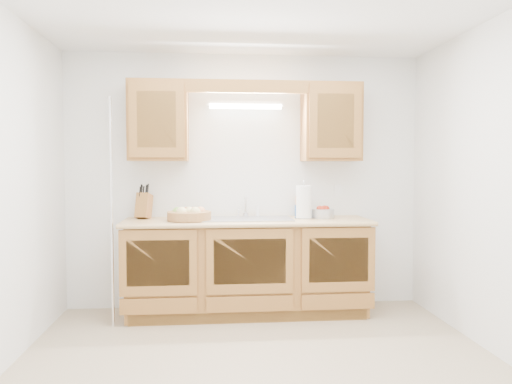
{
  "coord_description": "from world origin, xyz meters",
  "views": [
    {
      "loc": [
        -0.34,
        -3.47,
        1.4
      ],
      "look_at": [
        0.05,
        0.85,
        1.18
      ],
      "focal_mm": 35.0,
      "sensor_mm": 36.0,
      "label": 1
    }
  ],
  "objects": [
    {
      "name": "upper_cabinet_right",
      "position": [
        0.83,
        1.33,
        1.83
      ],
      "size": [
        0.55,
        0.33,
        0.75
      ],
      "primitive_type": "cube",
      "color": "#9D612E",
      "rests_on": "room"
    },
    {
      "name": "knife_block",
      "position": [
        -0.98,
        1.37,
        1.02
      ],
      "size": [
        0.17,
        0.22,
        0.35
      ],
      "rotation": [
        0.0,
        0.0,
        -0.27
      ],
      "color": "#9D612E",
      "rests_on": "countertop"
    },
    {
      "name": "outlet_plate",
      "position": [
        0.95,
        1.49,
        1.15
      ],
      "size": [
        0.08,
        0.01,
        0.12
      ],
      "primitive_type": "cube",
      "color": "white",
      "rests_on": "room"
    },
    {
      "name": "upper_cabinet_left",
      "position": [
        -0.83,
        1.33,
        1.83
      ],
      "size": [
        0.55,
        0.33,
        0.75
      ],
      "primitive_type": "cube",
      "color": "#9D612E",
      "rests_on": "room"
    },
    {
      "name": "base_cabinets",
      "position": [
        0.0,
        1.2,
        0.44
      ],
      "size": [
        2.2,
        0.6,
        0.86
      ],
      "primitive_type": "cube",
      "color": "#9D612E",
      "rests_on": "ground"
    },
    {
      "name": "soap_bottle",
      "position": [
        0.54,
        1.44,
        0.98
      ],
      "size": [
        0.1,
        0.1,
        0.17
      ],
      "primitive_type": "imported",
      "rotation": [
        0.0,
        0.0,
        -0.34
      ],
      "color": "blue",
      "rests_on": "countertop"
    },
    {
      "name": "sink",
      "position": [
        0.0,
        1.21,
        0.83
      ],
      "size": [
        0.84,
        0.46,
        0.36
      ],
      "color": "#9E9EA3",
      "rests_on": "countertop"
    },
    {
      "name": "room",
      "position": [
        0.0,
        0.0,
        1.25
      ],
      "size": [
        3.52,
        3.5,
        2.5
      ],
      "color": "tan",
      "rests_on": "ground"
    },
    {
      "name": "wire_shelf_pole",
      "position": [
        -1.2,
        0.94,
        1.0
      ],
      "size": [
        0.03,
        0.03,
        2.0
      ],
      "primitive_type": "cylinder",
      "color": "silver",
      "rests_on": "ground"
    },
    {
      "name": "valance",
      "position": [
        0.0,
        1.19,
        2.14
      ],
      "size": [
        2.2,
        0.05,
        0.12
      ],
      "primitive_type": "cube",
      "color": "#9D612E",
      "rests_on": "room"
    },
    {
      "name": "paper_towel",
      "position": [
        0.54,
        1.2,
        1.06
      ],
      "size": [
        0.18,
        0.18,
        0.37
      ],
      "rotation": [
        0.0,
        0.0,
        -0.08
      ],
      "color": "silver",
      "rests_on": "countertop"
    },
    {
      "name": "fluorescent_fixture",
      "position": [
        0.0,
        1.42,
        2.0
      ],
      "size": [
        0.76,
        0.08,
        0.08
      ],
      "color": "white",
      "rests_on": "room"
    },
    {
      "name": "fruit_basket",
      "position": [
        -0.54,
        1.14,
        0.96
      ],
      "size": [
        0.41,
        0.41,
        0.13
      ],
      "rotation": [
        0.0,
        0.0,
        -0.01
      ],
      "color": "#B57E49",
      "rests_on": "countertop"
    },
    {
      "name": "apple_bowl",
      "position": [
        0.73,
        1.26,
        0.95
      ],
      "size": [
        0.3,
        0.3,
        0.12
      ],
      "rotation": [
        0.0,
        0.0,
        -0.42
      ],
      "color": "silver",
      "rests_on": "countertop"
    },
    {
      "name": "orange_canister",
      "position": [
        0.54,
        1.44,
        1.01
      ],
      "size": [
        0.09,
        0.09,
        0.22
      ],
      "rotation": [
        0.0,
        0.0,
        0.32
      ],
      "color": "orange",
      "rests_on": "countertop"
    },
    {
      "name": "countertop",
      "position": [
        0.0,
        1.19,
        0.88
      ],
      "size": [
        2.3,
        0.63,
        0.04
      ],
      "primitive_type": "cube",
      "color": "tan",
      "rests_on": "base_cabinets"
    },
    {
      "name": "sponge",
      "position": [
        -0.54,
        1.44,
        0.91
      ],
      "size": [
        0.14,
        0.12,
        0.02
      ],
      "rotation": [
        0.0,
        0.0,
        0.43
      ],
      "color": "#CC333F",
      "rests_on": "countertop"
    }
  ]
}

